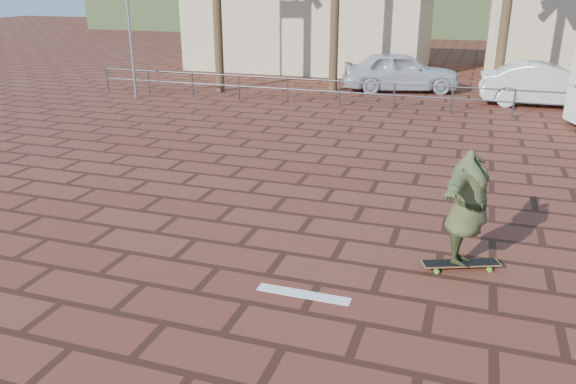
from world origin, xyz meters
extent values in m
plane|color=brown|center=(0.00, 0.00, 0.00)|extent=(120.00, 120.00, 0.00)
cube|color=white|center=(0.70, -1.20, 0.00)|extent=(1.40, 0.22, 0.01)
cylinder|color=#47494F|center=(-12.00, 12.00, 0.50)|extent=(0.06, 0.06, 1.00)
cylinder|color=#47494F|center=(-10.00, 12.00, 0.50)|extent=(0.06, 0.06, 1.00)
cylinder|color=#47494F|center=(-8.00, 12.00, 0.50)|extent=(0.06, 0.06, 1.00)
cylinder|color=#47494F|center=(-6.00, 12.00, 0.50)|extent=(0.06, 0.06, 1.00)
cylinder|color=#47494F|center=(-4.00, 12.00, 0.50)|extent=(0.06, 0.06, 1.00)
cylinder|color=#47494F|center=(-2.00, 12.00, 0.50)|extent=(0.06, 0.06, 1.00)
cylinder|color=#47494F|center=(0.00, 12.00, 0.50)|extent=(0.06, 0.06, 1.00)
cylinder|color=#47494F|center=(2.00, 12.00, 0.50)|extent=(0.06, 0.06, 1.00)
cylinder|color=#47494F|center=(4.00, 12.00, 0.50)|extent=(0.06, 0.06, 1.00)
cylinder|color=#47494F|center=(0.00, 12.00, 0.95)|extent=(24.00, 0.05, 0.05)
cylinder|color=#47494F|center=(0.00, 12.00, 0.55)|extent=(24.00, 0.05, 0.05)
cylinder|color=brown|center=(-7.50, 13.50, 3.50)|extent=(0.36, 0.36, 7.00)
cylinder|color=brown|center=(3.50, 15.50, 3.25)|extent=(0.36, 0.36, 6.50)
cube|color=beige|center=(-6.00, 22.00, 2.00)|extent=(12.00, 7.00, 4.00)
cube|color=olive|center=(2.84, 0.34, 0.11)|extent=(1.24, 0.72, 0.02)
cube|color=black|center=(2.84, 0.34, 0.12)|extent=(1.19, 0.68, 0.00)
cube|color=silver|center=(2.45, 0.18, 0.07)|extent=(0.14, 0.21, 0.03)
cube|color=silver|center=(3.23, 0.50, 0.07)|extent=(0.14, 0.21, 0.03)
cylinder|color=#56CC2B|center=(2.49, 0.06, 0.04)|extent=(0.09, 0.06, 0.08)
cylinder|color=#56CC2B|center=(2.40, 0.29, 0.04)|extent=(0.09, 0.06, 0.08)
cylinder|color=#56CC2B|center=(3.28, 0.39, 0.04)|extent=(0.09, 0.06, 0.08)
cylinder|color=#56CC2B|center=(3.19, 0.61, 0.04)|extent=(0.09, 0.06, 0.08)
imported|color=#454B28|center=(2.84, 0.34, 1.04)|extent=(0.96, 2.34, 1.85)
imported|color=silver|center=(-0.34, 16.00, 0.82)|extent=(5.15, 3.19, 1.64)
imported|color=silver|center=(5.20, 14.64, 0.77)|extent=(4.78, 1.92, 1.55)
camera|label=1|loc=(2.78, -8.06, 4.26)|focal=35.00mm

